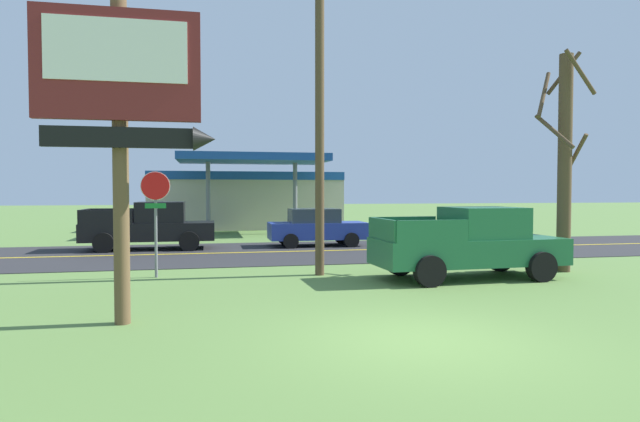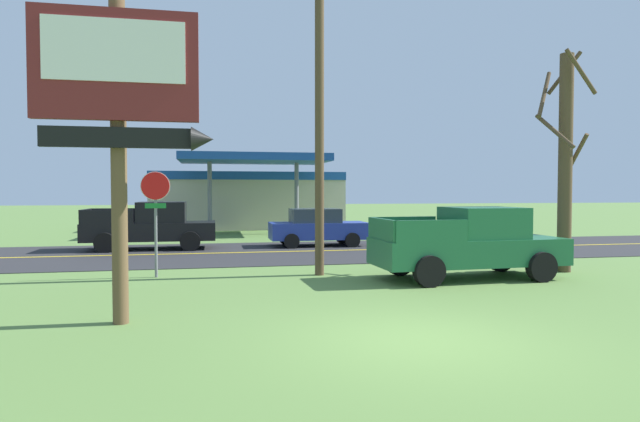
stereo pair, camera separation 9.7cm
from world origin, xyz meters
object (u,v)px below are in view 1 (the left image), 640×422
(stop_sign, at_px, (156,205))
(utility_pole, at_px, (320,90))
(pickup_green_parked_on_lawn, at_px, (470,243))
(pickup_black_on_road, at_px, (151,226))
(motel_sign, at_px, (123,100))
(gas_station, at_px, (245,198))
(bare_tree, at_px, (564,158))
(car_blue_near_lane, at_px, (316,227))

(stop_sign, bearing_deg, utility_pole, -5.81)
(pickup_green_parked_on_lawn, bearing_deg, pickup_black_on_road, 134.86)
(utility_pole, relative_size, pickup_black_on_road, 1.92)
(motel_sign, xyz_separation_m, stop_sign, (0.04, 5.48, -1.98))
(motel_sign, height_order, gas_station, motel_sign)
(utility_pole, distance_m, bare_tree, 7.55)
(utility_pole, distance_m, car_blue_near_lane, 9.25)
(pickup_green_parked_on_lawn, xyz_separation_m, car_blue_near_lane, (-2.44, 9.40, -0.13))
(utility_pole, relative_size, gas_station, 0.83)
(stop_sign, height_order, pickup_green_parked_on_lawn, stop_sign)
(motel_sign, height_order, car_blue_near_lane, motel_sign)
(utility_pole, distance_m, pickup_green_parked_on_lawn, 6.00)
(stop_sign, height_order, pickup_black_on_road, stop_sign)
(stop_sign, relative_size, pickup_black_on_road, 0.57)
(gas_station, bearing_deg, car_blue_near_lane, -80.15)
(gas_station, xyz_separation_m, car_blue_near_lane, (2.21, -12.72, -1.11))
(pickup_green_parked_on_lawn, relative_size, car_blue_near_lane, 1.26)
(car_blue_near_lane, bearing_deg, stop_sign, -128.84)
(pickup_black_on_road, bearing_deg, utility_pole, -55.85)
(motel_sign, xyz_separation_m, pickup_green_parked_on_lawn, (8.53, 3.59, -3.05))
(gas_station, bearing_deg, utility_pole, -88.04)
(bare_tree, bearing_deg, pickup_black_on_road, 145.33)
(motel_sign, bearing_deg, utility_pole, 47.52)
(stop_sign, distance_m, utility_pole, 5.60)
(bare_tree, height_order, pickup_black_on_road, bare_tree)
(motel_sign, relative_size, utility_pole, 0.59)
(bare_tree, relative_size, car_blue_near_lane, 1.58)
(utility_pole, bearing_deg, motel_sign, -132.48)
(pickup_green_parked_on_lawn, relative_size, pickup_black_on_road, 1.02)
(gas_station, distance_m, pickup_black_on_road, 13.60)
(stop_sign, relative_size, pickup_green_parked_on_lawn, 0.56)
(stop_sign, distance_m, pickup_green_parked_on_lawn, 8.76)
(bare_tree, bearing_deg, stop_sign, 173.93)
(motel_sign, bearing_deg, pickup_green_parked_on_lawn, 22.83)
(pickup_green_parked_on_lawn, distance_m, pickup_black_on_road, 13.26)
(stop_sign, distance_m, bare_tree, 11.97)
(gas_station, bearing_deg, stop_sign, -100.75)
(motel_sign, distance_m, bare_tree, 12.61)
(motel_sign, xyz_separation_m, bare_tree, (11.87, 4.22, -0.61))
(motel_sign, height_order, pickup_black_on_road, motel_sign)
(bare_tree, distance_m, gas_station, 22.97)
(utility_pole, bearing_deg, stop_sign, 174.19)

